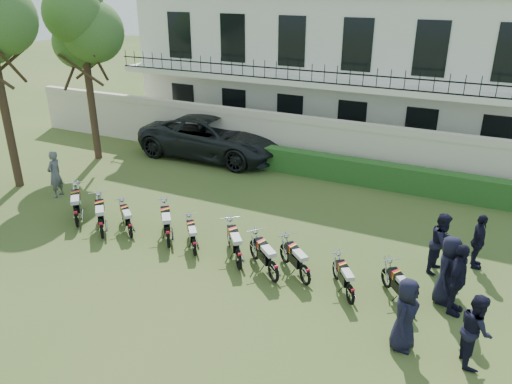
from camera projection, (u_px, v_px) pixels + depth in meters
ground at (210, 247)px, 15.45m from camera, size 100.00×100.00×0.00m
perimeter_wall at (304, 142)px, 21.61m from camera, size 30.00×0.35×2.30m
hedge at (319, 165)px, 20.80m from camera, size 18.00×0.60×1.00m
building at (347, 63)px, 25.54m from camera, size 20.40×9.60×7.40m
tree_west_near at (82, 25)px, 20.87m from camera, size 3.40×3.20×7.90m
motorcycle_0 at (76, 213)px, 16.49m from camera, size 1.48×1.59×1.13m
motorcycle_1 at (101, 224)px, 15.76m from camera, size 1.45×1.55×1.10m
motorcycle_2 at (130, 226)px, 15.83m from camera, size 1.39×1.19×0.95m
motorcycle_3 at (168, 233)px, 15.22m from camera, size 1.36×1.66×1.12m
motorcycle_4 at (194, 244)px, 14.80m from camera, size 1.14×1.35×0.92m
motorcycle_5 at (239, 254)px, 14.07m from camera, size 1.32×1.60×1.08m
motorcycle_6 at (273, 267)px, 13.48m from camera, size 1.51×1.32×1.05m
motorcycle_7 at (305, 270)px, 13.37m from camera, size 1.43×1.27×1.00m
motorcycle_8 at (351, 290)px, 12.58m from camera, size 1.04×1.43×0.92m
motorcycle_9 at (409, 299)px, 12.22m from camera, size 1.14×1.38×0.93m
suv at (213, 137)px, 23.04m from camera, size 6.81×3.15×1.89m
inspector at (55, 174)px, 18.77m from camera, size 0.50×0.70×1.79m
officer_0 at (405, 314)px, 10.93m from camera, size 0.62×0.90×1.75m
officer_1 at (476, 329)px, 10.52m from camera, size 0.85×0.97×1.69m
officer_2 at (457, 280)px, 12.07m from camera, size 0.61×1.17×1.90m
officer_3 at (448, 270)px, 12.52m from camera, size 0.75×1.00×1.85m
officer_4 at (442, 243)px, 13.88m from camera, size 0.86×1.00×1.78m
officer_5 at (478, 241)px, 14.09m from camera, size 0.52×1.01×1.65m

